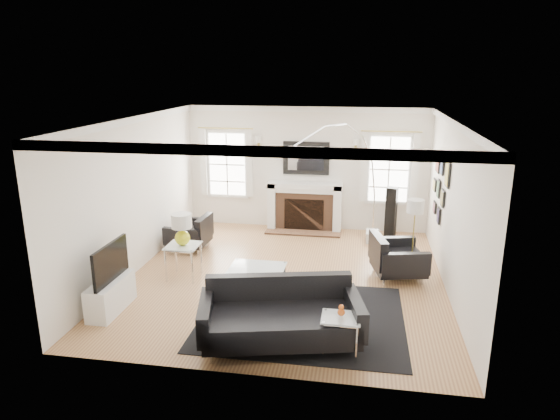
% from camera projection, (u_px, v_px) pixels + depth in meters
% --- Properties ---
extents(floor, '(6.00, 6.00, 0.00)m').
position_uv_depth(floor, '(286.00, 277.00, 8.93)').
color(floor, '#9B6341').
rests_on(floor, ground).
extents(back_wall, '(5.50, 0.04, 2.80)m').
position_uv_depth(back_wall, '(306.00, 169.00, 11.39)').
color(back_wall, white).
rests_on(back_wall, floor).
extents(front_wall, '(5.50, 0.04, 2.80)m').
position_uv_depth(front_wall, '(246.00, 268.00, 5.70)').
color(front_wall, white).
rests_on(front_wall, floor).
extents(left_wall, '(0.04, 6.00, 2.80)m').
position_uv_depth(left_wall, '(135.00, 195.00, 8.99)').
color(left_wall, white).
rests_on(left_wall, floor).
extents(right_wall, '(0.04, 6.00, 2.80)m').
position_uv_depth(right_wall, '(453.00, 209.00, 8.11)').
color(right_wall, white).
rests_on(right_wall, floor).
extents(ceiling, '(5.50, 6.00, 0.02)m').
position_uv_depth(ceiling, '(286.00, 119.00, 8.17)').
color(ceiling, white).
rests_on(ceiling, back_wall).
extents(crown_molding, '(5.50, 6.00, 0.12)m').
position_uv_depth(crown_molding, '(286.00, 123.00, 8.18)').
color(crown_molding, white).
rests_on(crown_molding, back_wall).
extents(fireplace, '(1.70, 0.69, 1.11)m').
position_uv_depth(fireplace, '(305.00, 207.00, 11.43)').
color(fireplace, white).
rests_on(fireplace, floor).
extents(mantel_mirror, '(1.05, 0.07, 0.75)m').
position_uv_depth(mantel_mirror, '(306.00, 158.00, 11.28)').
color(mantel_mirror, black).
rests_on(mantel_mirror, back_wall).
extents(window_left, '(1.24, 0.15, 1.62)m').
position_uv_depth(window_left, '(227.00, 164.00, 11.62)').
color(window_left, white).
rests_on(window_left, back_wall).
extents(window_right, '(1.24, 0.15, 1.62)m').
position_uv_depth(window_right, '(389.00, 169.00, 11.03)').
color(window_right, white).
rests_on(window_right, back_wall).
extents(gallery_wall, '(0.04, 1.73, 1.29)m').
position_uv_depth(gallery_wall, '(440.00, 184.00, 9.31)').
color(gallery_wall, black).
rests_on(gallery_wall, right_wall).
extents(tv_unit, '(0.35, 1.00, 1.09)m').
position_uv_depth(tv_unit, '(111.00, 291.00, 7.61)').
color(tv_unit, white).
rests_on(tv_unit, floor).
extents(area_rug, '(3.02, 2.52, 0.01)m').
position_uv_depth(area_rug, '(302.00, 317.00, 7.47)').
color(area_rug, black).
rests_on(area_rug, floor).
extents(sofa, '(2.31, 1.44, 0.70)m').
position_uv_depth(sofa, '(280.00, 317.00, 6.71)').
color(sofa, black).
rests_on(sofa, floor).
extents(armchair_left, '(0.82, 0.91, 0.59)m').
position_uv_depth(armchair_left, '(192.00, 234.00, 10.25)').
color(armchair_left, black).
rests_on(armchair_left, floor).
extents(armchair_right, '(1.05, 1.13, 0.65)m').
position_uv_depth(armchair_right, '(395.00, 258.00, 8.82)').
color(armchair_right, black).
rests_on(armchair_right, floor).
extents(coffee_table, '(0.92, 0.92, 0.41)m').
position_uv_depth(coffee_table, '(256.00, 272.00, 8.20)').
color(coffee_table, silver).
rests_on(coffee_table, floor).
extents(side_table_left, '(0.56, 0.56, 0.61)m').
position_uv_depth(side_table_left, '(183.00, 251.00, 8.78)').
color(side_table_left, silver).
rests_on(side_table_left, floor).
extents(nesting_table, '(0.50, 0.42, 0.55)m').
position_uv_depth(nesting_table, '(341.00, 325.00, 6.38)').
color(nesting_table, silver).
rests_on(nesting_table, floor).
extents(gourd_lamp, '(0.36, 0.36, 0.57)m').
position_uv_depth(gourd_lamp, '(182.00, 227.00, 8.66)').
color(gourd_lamp, yellow).
rests_on(gourd_lamp, side_table_left).
extents(orange_vase, '(0.10, 0.10, 0.15)m').
position_uv_depth(orange_vase, '(341.00, 311.00, 6.33)').
color(orange_vase, orange).
rests_on(orange_vase, nesting_table).
extents(arc_floor_lamp, '(1.89, 1.75, 2.68)m').
position_uv_depth(arc_floor_lamp, '(336.00, 181.00, 9.90)').
color(arc_floor_lamp, silver).
rests_on(arc_floor_lamp, floor).
extents(stick_floor_lamp, '(0.29, 0.29, 1.44)m').
position_uv_depth(stick_floor_lamp, '(415.00, 210.00, 8.59)').
color(stick_floor_lamp, '#AD963C').
rests_on(stick_floor_lamp, floor).
extents(speaker_tower, '(0.28, 0.28, 1.11)m').
position_uv_depth(speaker_tower, '(391.00, 212.00, 10.98)').
color(speaker_tower, black).
rests_on(speaker_tower, floor).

